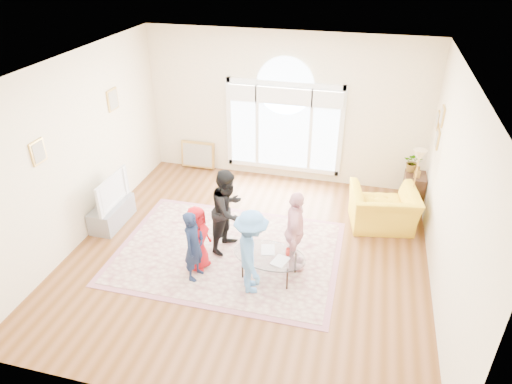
% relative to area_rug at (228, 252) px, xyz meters
% --- Properties ---
extents(ground, '(6.00, 6.00, 0.00)m').
position_rel_area_rug_xyz_m(ground, '(0.35, 0.05, -0.01)').
color(ground, '#5B3414').
rests_on(ground, ground).
extents(room_shell, '(6.00, 6.00, 6.00)m').
position_rel_area_rug_xyz_m(room_shell, '(0.36, 2.88, 1.56)').
color(room_shell, beige).
rests_on(room_shell, ground).
extents(area_rug, '(3.60, 2.60, 0.02)m').
position_rel_area_rug_xyz_m(area_rug, '(0.00, 0.00, 0.00)').
color(area_rug, beige).
rests_on(area_rug, ground).
extents(rug_border, '(3.80, 2.80, 0.01)m').
position_rel_area_rug_xyz_m(rug_border, '(-0.00, 0.00, -0.00)').
color(rug_border, '#9A5E6E').
rests_on(rug_border, ground).
extents(tv_console, '(0.45, 1.00, 0.42)m').
position_rel_area_rug_xyz_m(tv_console, '(-2.40, 0.35, 0.20)').
color(tv_console, gray).
rests_on(tv_console, ground).
extents(television, '(0.17, 1.03, 0.59)m').
position_rel_area_rug_xyz_m(television, '(-2.39, 0.35, 0.71)').
color(television, black).
rests_on(television, tv_console).
extents(coffee_table, '(1.26, 0.89, 0.54)m').
position_rel_area_rug_xyz_m(coffee_table, '(0.83, -0.42, 0.39)').
color(coffee_table, silver).
rests_on(coffee_table, ground).
extents(armchair, '(1.34, 1.23, 0.76)m').
position_rel_area_rug_xyz_m(armchair, '(2.55, 1.50, 0.37)').
color(armchair, yellow).
rests_on(armchair, ground).
extents(side_cabinet, '(0.40, 0.50, 0.70)m').
position_rel_area_rug_xyz_m(side_cabinet, '(3.13, 2.42, 0.34)').
color(side_cabinet, black).
rests_on(side_cabinet, ground).
extents(floor_lamp, '(0.27, 0.27, 1.51)m').
position_rel_area_rug_xyz_m(floor_lamp, '(3.04, 1.79, 1.27)').
color(floor_lamp, black).
rests_on(floor_lamp, ground).
extents(plant_pedestal, '(0.20, 0.20, 0.70)m').
position_rel_area_rug_xyz_m(plant_pedestal, '(3.05, 2.58, 0.34)').
color(plant_pedestal, white).
rests_on(plant_pedestal, ground).
extents(potted_plant, '(0.39, 0.36, 0.39)m').
position_rel_area_rug_xyz_m(potted_plant, '(3.05, 2.58, 0.89)').
color(potted_plant, '#33722D').
rests_on(potted_plant, plant_pedestal).
extents(leaning_picture, '(0.80, 0.14, 0.62)m').
position_rel_area_rug_xyz_m(leaning_picture, '(-1.65, 2.95, -0.01)').
color(leaning_picture, tan).
rests_on(leaning_picture, ground).
extents(child_red, '(0.48, 0.62, 1.13)m').
position_rel_area_rug_xyz_m(child_red, '(-0.34, -0.49, 0.58)').
color(child_red, '#AE0E16').
rests_on(child_red, area_rug).
extents(child_navy, '(0.35, 0.47, 1.19)m').
position_rel_area_rug_xyz_m(child_navy, '(-0.30, -0.74, 0.61)').
color(child_navy, '#15203E').
rests_on(child_navy, area_rug).
extents(child_black, '(0.73, 0.84, 1.50)m').
position_rel_area_rug_xyz_m(child_black, '(-0.02, 0.15, 0.76)').
color(child_black, black).
rests_on(child_black, area_rug).
extents(child_pink, '(0.44, 0.86, 1.40)m').
position_rel_area_rug_xyz_m(child_pink, '(1.17, -0.11, 0.71)').
color(child_pink, '#F9B1BA').
rests_on(child_pink, area_rug).
extents(child_blue, '(0.82, 1.03, 1.39)m').
position_rel_area_rug_xyz_m(child_blue, '(0.64, -0.80, 0.70)').
color(child_blue, '#4D83C5').
rests_on(child_blue, area_rug).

